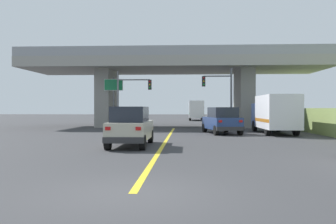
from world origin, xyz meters
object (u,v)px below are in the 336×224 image
Objects in this scene: highway_sign at (114,90)px; semi_truck_distant at (196,110)px; suv_lead at (131,126)px; traffic_signal_nearside at (221,91)px; box_truck at (275,113)px; traffic_signal_farside at (129,93)px; suv_crossing at (222,120)px.

highway_sign is 0.69× the size of semi_truck_distant.
suv_lead is 16.76m from traffic_signal_nearside.
suv_lead is 0.66× the size of semi_truck_distant.
semi_truck_distant is (-1.67, 24.90, -1.91)m from traffic_signal_nearside.
suv_lead is 0.68× the size of box_truck.
semi_truck_distant reaches higher than box_truck.
suv_lead is 16.46m from traffic_signal_farside.
traffic_signal_nearside is 1.03× the size of traffic_signal_farside.
suv_crossing is 0.69× the size of box_truck.
suv_lead is at bearing -96.27° from semi_truck_distant.
suv_lead is 40.54m from semi_truck_distant.
traffic_signal_nearside reaches higher than suv_crossing.
traffic_signal_farside is at bearing 129.57° from suv_crossing.
highway_sign is at bearing 131.97° from suv_crossing.
suv_lead is 0.84× the size of traffic_signal_nearside.
traffic_signal_nearside reaches higher than suv_lead.
traffic_signal_nearside is (-3.47, 5.88, 2.02)m from box_truck.
suv_lead is 0.86× the size of traffic_signal_farside.
traffic_signal_farside reaches higher than box_truck.
highway_sign reaches higher than semi_truck_distant.
suv_lead is 0.99× the size of suv_crossing.
traffic_signal_nearside is at bearing -4.31° from traffic_signal_farside.
highway_sign reaches higher than suv_lead.
box_truck is 15.84m from highway_sign.
traffic_signal_farside is at bearing 151.87° from box_truck.
semi_truck_distant is (4.43, 40.30, 0.64)m from suv_lead.
traffic_signal_farside is at bearing 99.38° from suv_lead.
box_truck is at bearing -59.45° from traffic_signal_nearside.
traffic_signal_farside is 1.11× the size of highway_sign.
suv_crossing is 0.67× the size of semi_truck_distant.
traffic_signal_nearside is 25.03m from semi_truck_distant.
suv_lead is at bearing -131.69° from suv_crossing.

